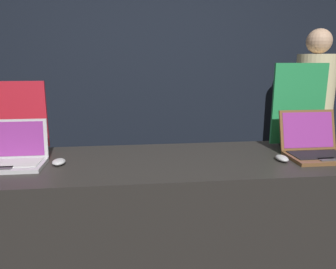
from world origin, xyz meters
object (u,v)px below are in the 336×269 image
at_px(laptop_front, 8,155).
at_px(person_bystander, 311,126).
at_px(promo_stand_back, 298,107).
at_px(promo_stand_front, 22,118).
at_px(mouse_front, 59,162).
at_px(laptop_back, 315,146).
at_px(mouse_back, 282,158).

relative_size(laptop_front, person_bystander, 0.22).
bearing_deg(promo_stand_back, promo_stand_front, 176.89).
height_order(laptop_front, promo_stand_front, promo_stand_front).
bearing_deg(mouse_front, person_bystander, 25.80).
relative_size(promo_stand_back, person_bystander, 0.30).
distance_m(laptop_back, promo_stand_back, 0.30).
distance_m(laptop_back, mouse_back, 0.25).
relative_size(mouse_front, promo_stand_back, 0.19).
xyz_separation_m(mouse_back, promo_stand_back, (0.23, 0.30, 0.25)).
relative_size(laptop_front, mouse_front, 3.87).
distance_m(promo_stand_back, person_bystander, 0.99).
bearing_deg(promo_stand_front, promo_stand_back, -3.11).
distance_m(laptop_front, person_bystander, 2.50).
bearing_deg(person_bystander, laptop_back, -118.96).
relative_size(laptop_front, promo_stand_back, 0.72).
relative_size(laptop_back, person_bystander, 0.20).
distance_m(laptop_front, mouse_front, 0.27).
height_order(promo_stand_front, mouse_back, promo_stand_front).
distance_m(mouse_back, promo_stand_back, 0.45).
height_order(mouse_back, person_bystander, person_bystander).
xyz_separation_m(mouse_back, person_bystander, (0.78, 1.06, -0.05)).
relative_size(promo_stand_front, promo_stand_back, 0.80).
height_order(laptop_front, laptop_back, laptop_back).
bearing_deg(person_bystander, promo_stand_front, -163.77).
bearing_deg(promo_stand_back, laptop_front, -173.54).
xyz_separation_m(laptop_front, promo_stand_back, (1.75, 0.20, 0.20)).
xyz_separation_m(promo_stand_back, person_bystander, (0.55, 0.77, -0.30)).
distance_m(laptop_back, person_bystander, 1.14).
bearing_deg(laptop_front, laptop_back, -1.05).
relative_size(laptop_front, promo_stand_front, 0.90).
distance_m(laptop_front, promo_stand_back, 1.77).
bearing_deg(mouse_back, person_bystander, 53.62).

